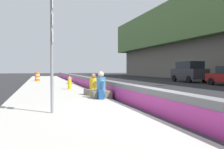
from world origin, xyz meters
TOP-DOWN VIEW (x-y plane):
  - ground_plane at (0.00, 0.00)m, footprint 160.00×160.00m
  - sidewalk_strip at (0.00, 2.65)m, footprint 80.00×4.40m
  - jersey_barrier at (0.00, 0.00)m, footprint 76.00×0.45m
  - route_sign_post at (0.45, 3.14)m, footprint 0.44×0.09m
  - fire_hydrant at (9.01, 1.64)m, footprint 0.26×0.46m
  - seated_person_foreground at (3.85, 0.79)m, footprint 0.78×0.88m
  - seated_person_middle at (5.21, 0.86)m, footprint 0.88×0.95m
  - backpack at (3.31, 0.93)m, footprint 0.32×0.28m
  - construction_barrel at (20.88, 3.78)m, footprint 0.54×0.54m
  - parked_car_fourth at (16.53, -12.29)m, footprint 4.86×2.20m

SIDE VIEW (x-z plane):
  - ground_plane at x=0.00m, z-range 0.00..0.00m
  - sidewalk_strip at x=0.00m, z-range 0.00..0.14m
  - backpack at x=3.31m, z-range 0.13..0.53m
  - jersey_barrier at x=0.00m, z-range 0.00..0.85m
  - seated_person_middle at x=5.21m, z-range -0.06..1.03m
  - seated_person_foreground at x=3.85m, z-range -0.09..1.13m
  - fire_hydrant at x=9.01m, z-range 0.15..1.03m
  - construction_barrel at x=20.88m, z-range 0.14..1.09m
  - parked_car_fourth at x=16.53m, z-range 0.04..2.32m
  - route_sign_post at x=0.45m, z-range 0.43..4.03m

